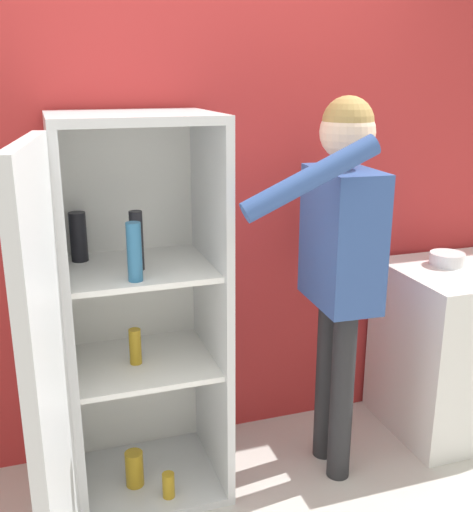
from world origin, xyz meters
TOP-DOWN VIEW (x-y plane):
  - wall_back at (0.00, 0.98)m, footprint 7.00×0.06m
  - refrigerator at (-0.26, 0.54)m, footprint 0.80×1.24m
  - person at (0.69, 0.48)m, footprint 0.67×0.55m
  - counter at (1.53, 0.61)m, footprint 0.78×0.64m
  - bowl at (1.43, 0.69)m, footprint 0.18×0.18m

SIDE VIEW (x-z plane):
  - counter at x=1.53m, z-range 0.00..0.89m
  - refrigerator at x=-0.26m, z-range 0.00..1.68m
  - bowl at x=1.43m, z-range 0.89..0.95m
  - person at x=0.69m, z-range 0.25..2.00m
  - wall_back at x=0.00m, z-range 0.00..2.55m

